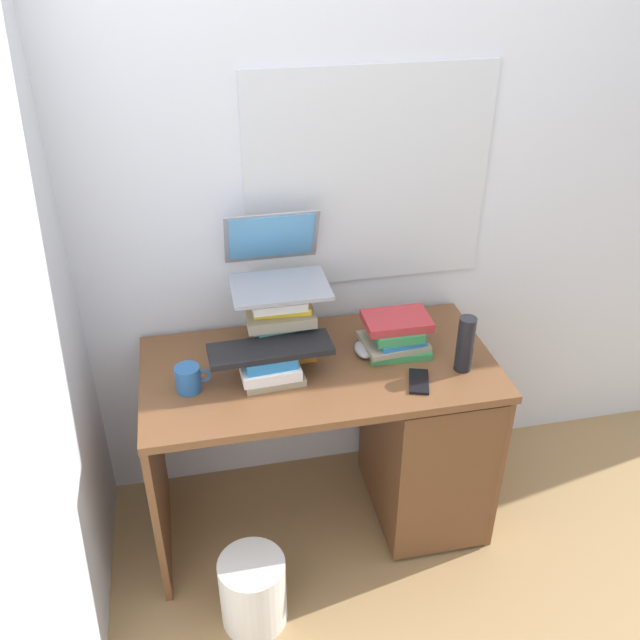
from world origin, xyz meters
TOP-DOWN VIEW (x-y plane):
  - ground_plane at (0.00, 0.00)m, footprint 6.00×6.00m
  - wall_back at (0.00, 0.36)m, footprint 6.00×0.06m
  - wall_left at (-0.85, 0.00)m, footprint 0.05×6.00m
  - desk at (0.31, -0.02)m, footprint 1.25×0.63m
  - book_stack_tall at (-0.11, 0.11)m, footprint 0.24×0.20m
  - book_stack_keyboard_riser at (-0.18, -0.04)m, footprint 0.22×0.17m
  - book_stack_side at (0.29, 0.04)m, footprint 0.25×0.20m
  - laptop at (-0.12, 0.18)m, footprint 0.34×0.34m
  - keyboard at (-0.18, -0.03)m, footprint 0.42×0.15m
  - computer_mouse at (0.17, 0.04)m, footprint 0.06×0.10m
  - mug at (-0.46, -0.05)m, footprint 0.12×0.08m
  - water_bottle at (0.49, -0.12)m, footprint 0.06×0.06m
  - cell_phone at (0.31, -0.17)m, footprint 0.10×0.15m
  - wastebasket at (-0.32, -0.42)m, footprint 0.23×0.23m

SIDE VIEW (x-z plane):
  - ground_plane at x=0.00m, z-range 0.00..0.00m
  - wastebasket at x=-0.32m, z-range 0.00..0.28m
  - desk at x=0.31m, z-range 0.03..0.79m
  - cell_phone at x=0.31m, z-range 0.75..0.76m
  - computer_mouse at x=0.17m, z-range 0.75..0.79m
  - mug at x=-0.46m, z-range 0.75..0.84m
  - book_stack_keyboard_riser at x=-0.18m, z-range 0.75..0.85m
  - book_stack_side at x=0.29m, z-range 0.75..0.89m
  - water_bottle at x=0.49m, z-range 0.75..0.96m
  - keyboard at x=-0.18m, z-range 0.86..0.88m
  - book_stack_tall at x=-0.11m, z-range 0.75..1.02m
  - laptop at x=-0.12m, z-range 0.96..1.19m
  - wall_left at x=-0.85m, z-range 0.00..2.60m
  - wall_back at x=0.00m, z-range 0.00..2.60m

